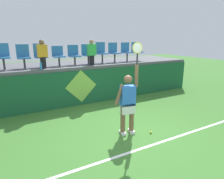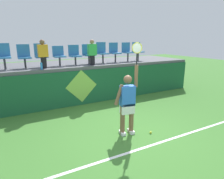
{
  "view_description": "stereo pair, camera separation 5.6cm",
  "coord_description": "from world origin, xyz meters",
  "px_view_note": "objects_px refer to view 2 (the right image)",
  "views": [
    {
      "loc": [
        -2.96,
        -4.06,
        2.57
      ],
      "look_at": [
        -0.08,
        1.08,
        1.02
      ],
      "focal_mm": 31.78,
      "sensor_mm": 36.0,
      "label": 1
    },
    {
      "loc": [
        -2.91,
        -4.08,
        2.57
      ],
      "look_at": [
        -0.08,
        1.08,
        1.02
      ],
      "focal_mm": 31.78,
      "sensor_mm": 36.0,
      "label": 2
    }
  ],
  "objects_px": {
    "stadium_chair_7": "(115,51)",
    "stadium_chair_9": "(137,50)",
    "spectator_1": "(43,54)",
    "stadium_chair_6": "(102,51)",
    "stadium_chair_2": "(41,54)",
    "stadium_chair_8": "(127,51)",
    "water_bottle": "(41,66)",
    "stadium_chair_5": "(88,53)",
    "stadium_chair_1": "(24,55)",
    "spectator_0": "(92,52)",
    "stadium_chair_0": "(4,55)",
    "tennis_player": "(127,102)",
    "stadium_chair_3": "(59,55)",
    "tennis_ball": "(151,132)",
    "stadium_chair_4": "(75,54)"
  },
  "relations": [
    {
      "from": "stadium_chair_9",
      "to": "stadium_chair_2",
      "type": "bearing_deg",
      "value": 179.93
    },
    {
      "from": "stadium_chair_6",
      "to": "stadium_chair_2",
      "type": "bearing_deg",
      "value": 179.97
    },
    {
      "from": "stadium_chair_2",
      "to": "water_bottle",
      "type": "bearing_deg",
      "value": -101.01
    },
    {
      "from": "spectator_1",
      "to": "stadium_chair_1",
      "type": "bearing_deg",
      "value": 143.7
    },
    {
      "from": "water_bottle",
      "to": "spectator_0",
      "type": "xyz_separation_m",
      "value": [
        2.05,
        0.26,
        0.4
      ]
    },
    {
      "from": "stadium_chair_3",
      "to": "stadium_chair_1",
      "type": "bearing_deg",
      "value": 179.64
    },
    {
      "from": "stadium_chair_8",
      "to": "water_bottle",
      "type": "bearing_deg",
      "value": -170.11
    },
    {
      "from": "stadium_chair_6",
      "to": "stadium_chair_0",
      "type": "bearing_deg",
      "value": 179.99
    },
    {
      "from": "tennis_ball",
      "to": "spectator_0",
      "type": "relative_size",
      "value": 0.07
    },
    {
      "from": "stadium_chair_6",
      "to": "spectator_1",
      "type": "relative_size",
      "value": 0.87
    },
    {
      "from": "stadium_chair_9",
      "to": "spectator_1",
      "type": "distance_m",
      "value": 4.48
    },
    {
      "from": "stadium_chair_0",
      "to": "stadium_chair_5",
      "type": "height_order",
      "value": "stadium_chair_0"
    },
    {
      "from": "stadium_chair_5",
      "to": "water_bottle",
      "type": "bearing_deg",
      "value": -161.15
    },
    {
      "from": "stadium_chair_6",
      "to": "spectator_1",
      "type": "distance_m",
      "value": 2.6
    },
    {
      "from": "tennis_player",
      "to": "stadium_chair_0",
      "type": "relative_size",
      "value": 2.73
    },
    {
      "from": "tennis_ball",
      "to": "stadium_chair_8",
      "type": "distance_m",
      "value": 4.87
    },
    {
      "from": "stadium_chair_0",
      "to": "tennis_player",
      "type": "bearing_deg",
      "value": -54.03
    },
    {
      "from": "stadium_chair_9",
      "to": "stadium_chair_5",
      "type": "bearing_deg",
      "value": 179.99
    },
    {
      "from": "water_bottle",
      "to": "stadium_chair_1",
      "type": "distance_m",
      "value": 0.9
    },
    {
      "from": "stadium_chair_5",
      "to": "spectator_1",
      "type": "height_order",
      "value": "spectator_1"
    },
    {
      "from": "stadium_chair_5",
      "to": "stadium_chair_9",
      "type": "height_order",
      "value": "stadium_chair_9"
    },
    {
      "from": "spectator_0",
      "to": "tennis_ball",
      "type": "bearing_deg",
      "value": -87.87
    },
    {
      "from": "stadium_chair_2",
      "to": "spectator_0",
      "type": "distance_m",
      "value": 1.96
    },
    {
      "from": "stadium_chair_6",
      "to": "stadium_chair_7",
      "type": "distance_m",
      "value": 0.63
    },
    {
      "from": "tennis_ball",
      "to": "stadium_chair_4",
      "type": "xyz_separation_m",
      "value": [
        -0.73,
        4.08,
        1.88
      ]
    },
    {
      "from": "water_bottle",
      "to": "stadium_chair_4",
      "type": "distance_m",
      "value": 1.64
    },
    {
      "from": "tennis_player",
      "to": "stadium_chair_9",
      "type": "bearing_deg",
      "value": 51.46
    },
    {
      "from": "stadium_chair_7",
      "to": "tennis_player",
      "type": "bearing_deg",
      "value": -114.65
    },
    {
      "from": "spectator_1",
      "to": "stadium_chair_5",
      "type": "bearing_deg",
      "value": 12.76
    },
    {
      "from": "stadium_chair_2",
      "to": "spectator_0",
      "type": "relative_size",
      "value": 0.86
    },
    {
      "from": "stadium_chair_3",
      "to": "tennis_ball",
      "type": "bearing_deg",
      "value": -71.37
    },
    {
      "from": "stadium_chair_5",
      "to": "stadium_chair_7",
      "type": "xyz_separation_m",
      "value": [
        1.29,
        0.0,
        0.04
      ]
    },
    {
      "from": "stadium_chair_3",
      "to": "stadium_chair_4",
      "type": "relative_size",
      "value": 0.97
    },
    {
      "from": "water_bottle",
      "to": "tennis_player",
      "type": "bearing_deg",
      "value": -62.16
    },
    {
      "from": "stadium_chair_3",
      "to": "stadium_chair_9",
      "type": "height_order",
      "value": "stadium_chair_9"
    },
    {
      "from": "stadium_chair_2",
      "to": "tennis_ball",
      "type": "bearing_deg",
      "value": -63.4
    },
    {
      "from": "tennis_player",
      "to": "stadium_chair_5",
      "type": "relative_size",
      "value": 3.01
    },
    {
      "from": "stadium_chair_2",
      "to": "stadium_chair_8",
      "type": "relative_size",
      "value": 1.01
    },
    {
      "from": "stadium_chair_4",
      "to": "stadium_chair_5",
      "type": "relative_size",
      "value": 0.98
    },
    {
      "from": "stadium_chair_2",
      "to": "stadium_chair_9",
      "type": "relative_size",
      "value": 1.0
    },
    {
      "from": "stadium_chair_7",
      "to": "stadium_chair_9",
      "type": "xyz_separation_m",
      "value": [
        1.27,
        -0.0,
        0.01
      ]
    },
    {
      "from": "stadium_chair_8",
      "to": "spectator_1",
      "type": "distance_m",
      "value": 3.89
    },
    {
      "from": "stadium_chair_2",
      "to": "tennis_player",
      "type": "bearing_deg",
      "value": -68.55
    },
    {
      "from": "stadium_chair_8",
      "to": "stadium_chair_2",
      "type": "bearing_deg",
      "value": 179.94
    },
    {
      "from": "water_bottle",
      "to": "stadium_chair_7",
      "type": "height_order",
      "value": "stadium_chair_7"
    },
    {
      "from": "stadium_chair_3",
      "to": "stadium_chair_6",
      "type": "bearing_deg",
      "value": 0.24
    },
    {
      "from": "stadium_chair_0",
      "to": "stadium_chair_7",
      "type": "xyz_separation_m",
      "value": [
        4.44,
        -0.0,
        -0.01
      ]
    },
    {
      "from": "stadium_chair_7",
      "to": "spectator_1",
      "type": "distance_m",
      "value": 3.22
    },
    {
      "from": "stadium_chair_1",
      "to": "spectator_0",
      "type": "distance_m",
      "value": 2.54
    },
    {
      "from": "stadium_chair_2",
      "to": "stadium_chair_5",
      "type": "relative_size",
      "value": 1.07
    }
  ]
}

